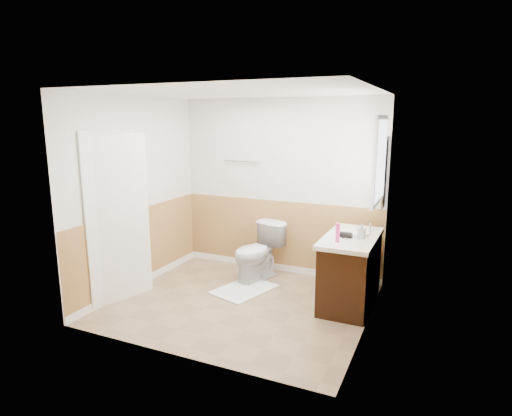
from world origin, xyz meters
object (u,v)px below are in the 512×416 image
at_px(vanity_cabinet, 350,272).
at_px(soap_dispenser, 362,231).
at_px(lotion_bottle, 338,233).
at_px(toilet, 258,252).
at_px(bath_mat, 244,289).

bearing_deg(vanity_cabinet, soap_dispenser, -28.56).
distance_m(vanity_cabinet, soap_dispenser, 0.55).
relative_size(lotion_bottle, soap_dispenser, 1.25).
height_order(toilet, vanity_cabinet, vanity_cabinet).
bearing_deg(soap_dispenser, lotion_bottle, -131.41).
distance_m(bath_mat, vanity_cabinet, 1.41).
bearing_deg(soap_dispenser, bath_mat, -176.60).
height_order(vanity_cabinet, lotion_bottle, lotion_bottle).
relative_size(bath_mat, lotion_bottle, 3.64).
height_order(vanity_cabinet, soap_dispenser, soap_dispenser).
bearing_deg(bath_mat, lotion_bottle, -7.43).
bearing_deg(toilet, soap_dispenser, 3.84).
bearing_deg(lotion_bottle, toilet, 154.42).
relative_size(bath_mat, soap_dispenser, 4.56).
height_order(bath_mat, vanity_cabinet, vanity_cabinet).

